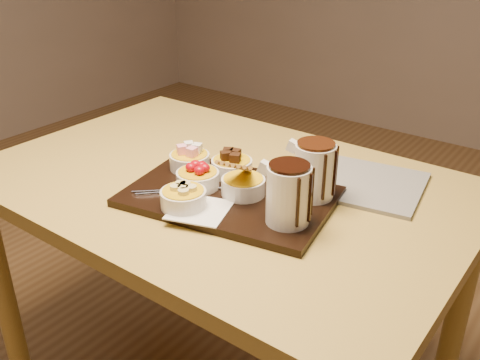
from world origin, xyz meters
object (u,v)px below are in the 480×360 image
Objects in this scene: dining_table at (221,214)px; bowl_strawberries at (198,180)px; serving_board at (230,196)px; pitcher_dark_chocolate at (288,195)px; pitcher_milk_chocolate at (314,171)px; newspaper at (356,182)px.

dining_table is 12.00× the size of bowl_strawberries.
serving_board is 0.19m from pitcher_dark_chocolate.
pitcher_milk_chocolate is at bearing 21.80° from serving_board.
serving_board is at bearing -40.54° from dining_table.
dining_table is 0.16m from bowl_strawberries.
newspaper is (0.04, 0.15, -0.08)m from pitcher_milk_chocolate.
serving_board is at bearing 160.02° from pitcher_dark_chocolate.
serving_board is 0.32m from newspaper.
newspaper is at bearing 41.61° from serving_board.
serving_board is 4.60× the size of bowl_strawberries.
pitcher_milk_chocolate reaches higher than serving_board.
dining_table is at bearing 94.25° from bowl_strawberries.
newspaper is at bearing 32.61° from dining_table.
dining_table is 0.15m from serving_board.
newspaper reaches higher than dining_table.
pitcher_dark_chocolate reaches higher than bowl_strawberries.
pitcher_dark_chocolate is 1.00× the size of pitcher_milk_chocolate.
bowl_strawberries is 0.81× the size of pitcher_milk_chocolate.
bowl_strawberries is 0.39m from newspaper.
pitcher_milk_chocolate is at bearing -112.98° from newspaper.
bowl_strawberries is at bearing -163.61° from pitcher_milk_chocolate.
serving_board is at bearing -137.38° from newspaper.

